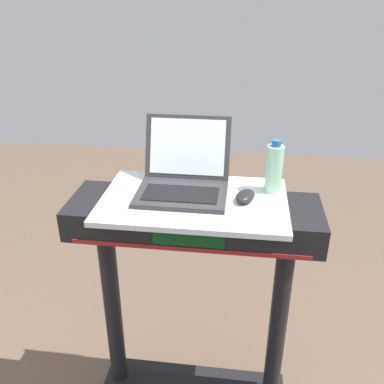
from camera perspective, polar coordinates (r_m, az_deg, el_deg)
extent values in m
cylinder|color=black|center=(1.86, -10.58, -14.94)|extent=(0.07, 0.07, 0.81)
cylinder|color=black|center=(1.80, 11.47, -16.74)|extent=(0.07, 0.07, 0.81)
cube|color=black|center=(1.53, 0.24, -3.37)|extent=(0.90, 0.28, 0.11)
cube|color=#0C3F19|center=(1.41, -0.49, -6.23)|extent=(0.24, 0.01, 0.06)
cube|color=maroon|center=(1.43, -0.47, -7.73)|extent=(0.81, 0.00, 0.02)
cube|color=silver|center=(1.50, 0.24, -1.21)|extent=(0.65, 0.41, 0.02)
cube|color=#2D2D30|center=(1.51, -1.40, -0.27)|extent=(0.32, 0.23, 0.02)
cube|color=black|center=(1.49, -1.51, -0.21)|extent=(0.26, 0.13, 0.00)
cube|color=#2D2D30|center=(1.60, -0.60, 6.07)|extent=(0.32, 0.09, 0.22)
cube|color=white|center=(1.60, -0.63, 6.07)|extent=(0.28, 0.07, 0.19)
ellipsoid|color=black|center=(1.48, 7.15, -0.57)|extent=(0.09, 0.11, 0.03)
cylinder|color=#9EDBB2|center=(1.54, 10.94, 3.02)|extent=(0.06, 0.06, 0.17)
cylinder|color=#2659A5|center=(1.50, 11.25, 6.44)|extent=(0.03, 0.03, 0.02)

